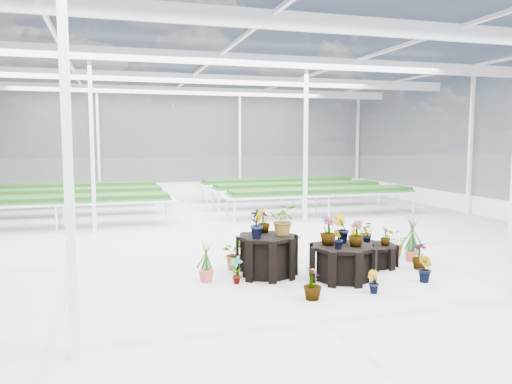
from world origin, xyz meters
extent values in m
plane|color=gray|center=(0.00, 0.00, 0.00)|extent=(24.00, 24.00, 0.00)
cylinder|color=black|center=(0.11, -1.36, 0.37)|extent=(1.21, 1.21, 0.74)
cylinder|color=black|center=(1.31, -1.96, 0.30)|extent=(1.19, 1.19, 0.60)
cylinder|color=black|center=(2.31, -1.26, 0.21)|extent=(1.22, 1.22, 0.42)
imported|color=#1A3F13|center=(-0.02, -1.17, 0.97)|extent=(0.27, 0.21, 0.47)
imported|color=#1A3F13|center=(0.40, -1.43, 1.02)|extent=(0.65, 0.61, 0.57)
imported|color=#1A3F13|center=(0.14, -1.05, 0.94)|extent=(0.32, 0.32, 0.41)
imported|color=#1A3F13|center=(-0.13, -1.53, 0.99)|extent=(0.33, 0.35, 0.51)
imported|color=#1A3F13|center=(1.08, -1.84, 0.86)|extent=(0.36, 0.36, 0.51)
imported|color=#1A3F13|center=(1.49, -2.09, 0.84)|extent=(0.33, 0.33, 0.46)
imported|color=#1A3F13|center=(1.39, -1.71, 0.86)|extent=(0.37, 0.36, 0.52)
imported|color=#1A3F13|center=(1.10, -2.21, 0.78)|extent=(0.22, 0.24, 0.35)
imported|color=#1A3F13|center=(2.17, -1.23, 0.61)|extent=(0.26, 0.26, 0.38)
imported|color=#1A3F13|center=(2.49, -1.39, 0.59)|extent=(0.28, 0.28, 0.35)
imported|color=#1A3F13|center=(2.25, -1.09, 0.64)|extent=(0.50, 0.52, 0.45)
imported|color=#1A3F13|center=(-0.55, -1.69, 0.24)|extent=(0.29, 0.30, 0.48)
imported|color=#1A3F13|center=(-0.34, -0.73, 0.31)|extent=(0.61, 0.67, 0.62)
imported|color=#1A3F13|center=(0.37, -2.85, 0.26)|extent=(0.34, 0.34, 0.52)
imported|color=#1A3F13|center=(1.43, -2.81, 0.18)|extent=(0.21, 0.24, 0.37)
imported|color=#1A3F13|center=(2.58, -2.55, 0.25)|extent=(0.25, 0.30, 0.50)
imported|color=#1A3F13|center=(3.04, -1.73, 0.26)|extent=(0.34, 0.34, 0.51)
imported|color=#1A3F13|center=(3.19, -0.61, 0.25)|extent=(0.59, 0.60, 0.50)
imported|color=#1A3F13|center=(2.31, -0.37, 0.28)|extent=(0.35, 0.38, 0.57)
imported|color=#1A3F13|center=(0.90, -0.43, 0.25)|extent=(0.59, 0.60, 0.51)
imported|color=#1A3F13|center=(-0.08, -0.66, 0.32)|extent=(0.31, 0.39, 0.65)
camera|label=1|loc=(-2.56, -9.76, 2.45)|focal=35.00mm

